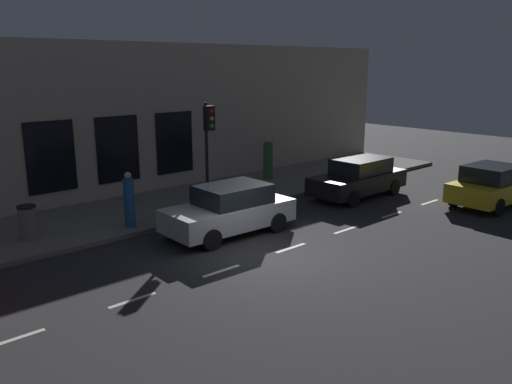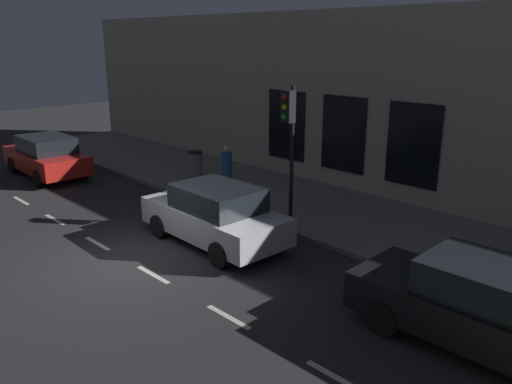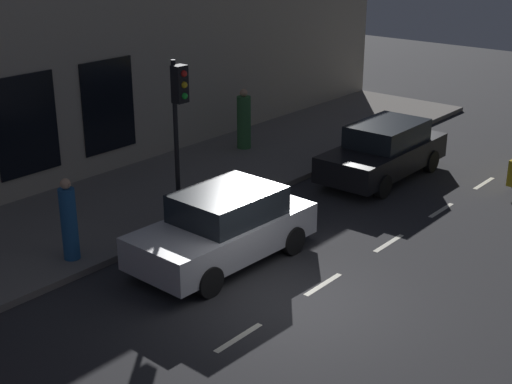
# 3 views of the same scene
# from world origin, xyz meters

# --- Properties ---
(ground_plane) EXTENTS (60.00, 60.00, 0.00)m
(ground_plane) POSITION_xyz_m (0.00, 0.00, 0.00)
(ground_plane) COLOR #28282B
(sidewalk) EXTENTS (4.50, 32.00, 0.15)m
(sidewalk) POSITION_xyz_m (6.25, 0.00, 0.07)
(sidewalk) COLOR slate
(sidewalk) RESTS_ON ground
(building_facade) EXTENTS (0.65, 32.00, 6.13)m
(building_facade) POSITION_xyz_m (8.80, 0.00, 3.06)
(building_facade) COLOR #B2A893
(building_facade) RESTS_ON ground
(lane_centre_line) EXTENTS (0.12, 27.20, 0.01)m
(lane_centre_line) POSITION_xyz_m (0.00, -1.00, 0.00)
(lane_centre_line) COLOR beige
(lane_centre_line) RESTS_ON ground
(traffic_light) EXTENTS (0.45, 0.32, 3.85)m
(traffic_light) POSITION_xyz_m (4.27, -1.27, 2.97)
(traffic_light) COLOR black
(traffic_light) RESTS_ON sidewalk
(parked_car_0) EXTENTS (2.00, 4.39, 1.58)m
(parked_car_0) POSITION_xyz_m (2.03, 9.32, 0.79)
(parked_car_0) COLOR red
(parked_car_0) RESTS_ON ground
(parked_car_2) EXTENTS (1.88, 4.45, 1.58)m
(parked_car_2) POSITION_xyz_m (2.45, -7.43, 0.79)
(parked_car_2) COLOR black
(parked_car_2) RESTS_ON ground
(parked_car_3) EXTENTS (2.05, 4.23, 1.58)m
(parked_car_3) POSITION_xyz_m (2.27, -0.54, 0.79)
(parked_car_3) COLOR #B7B7BC
(parked_car_3) RESTS_ON ground
(pedestrian_1) EXTENTS (0.40, 0.40, 1.80)m
(pedestrian_1) POSITION_xyz_m (4.64, 1.68, 0.99)
(pedestrian_1) COLOR #1E5189
(pedestrian_1) RESTS_ON sidewalk
(trash_bin) EXTENTS (0.55, 0.55, 1.03)m
(trash_bin) POSITION_xyz_m (5.60, 4.55, 0.67)
(trash_bin) COLOR slate
(trash_bin) RESTS_ON sidewalk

